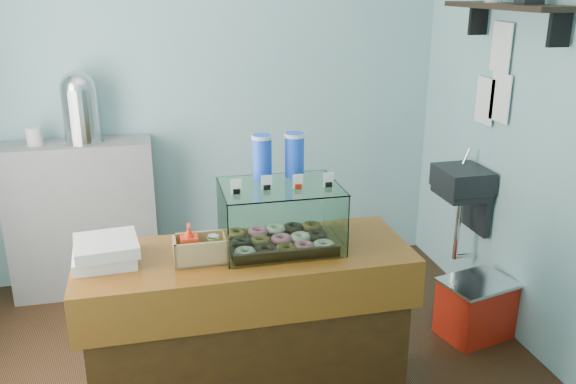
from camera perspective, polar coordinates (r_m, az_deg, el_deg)
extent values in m
plane|color=black|center=(3.62, -4.35, -17.02)|extent=(3.50, 3.50, 0.00)
cube|color=#85B8C2|center=(4.48, -7.91, 9.51)|extent=(3.50, 0.04, 2.80)
cube|color=#85B8C2|center=(1.63, 2.93, -7.43)|extent=(3.50, 0.04, 2.80)
cube|color=#85B8C2|center=(3.69, 23.12, 6.16)|extent=(0.04, 3.00, 2.80)
cube|color=black|center=(4.17, 16.00, 1.16)|extent=(0.30, 0.35, 0.15)
cube|color=black|center=(4.29, 17.28, -1.27)|extent=(0.04, 0.30, 0.35)
cylinder|color=silver|center=(4.25, 16.33, 3.17)|extent=(0.02, 0.02, 0.12)
cylinder|color=silver|center=(4.28, 15.58, -3.30)|extent=(0.04, 0.04, 0.45)
cube|color=black|center=(3.79, 19.77, 16.06)|extent=(0.25, 1.00, 0.03)
cube|color=black|center=(3.50, 24.07, 13.74)|extent=(0.12, 0.03, 0.18)
cube|color=black|center=(4.17, 17.38, 15.09)|extent=(0.12, 0.03, 0.18)
cube|color=white|center=(4.03, 19.24, 8.32)|extent=(0.01, 0.21, 0.30)
cube|color=white|center=(4.18, 17.94, 8.11)|extent=(0.01, 0.21, 0.30)
cube|color=white|center=(4.04, 19.33, 12.65)|extent=(0.01, 0.21, 0.30)
cube|color=#40220C|center=(3.18, -3.81, -13.49)|extent=(1.50, 0.56, 0.84)
cube|color=#4D230A|center=(2.96, -3.99, -6.12)|extent=(1.60, 0.60, 0.06)
cube|color=#4D230A|center=(2.77, -2.96, -10.78)|extent=(1.60, 0.04, 0.18)
cube|color=gray|center=(4.53, -18.59, -2.38)|extent=(1.00, 0.32, 1.10)
cube|color=#351E0F|center=(3.00, -0.72, -4.86)|extent=(0.51, 0.36, 0.02)
torus|color=silver|center=(2.85, -3.99, -5.64)|extent=(0.10, 0.10, 0.03)
torus|color=black|center=(2.87, -2.10, -5.47)|extent=(0.10, 0.10, 0.03)
torus|color=brown|center=(2.89, -0.22, -5.30)|extent=(0.10, 0.10, 0.03)
torus|color=#D8658A|center=(2.91, 1.63, -5.13)|extent=(0.10, 0.10, 0.03)
torus|color=silver|center=(2.93, 3.45, -4.95)|extent=(0.10, 0.10, 0.03)
torus|color=black|center=(2.96, -4.36, -4.70)|extent=(0.10, 0.10, 0.03)
torus|color=brown|center=(2.97, -2.53, -4.55)|extent=(0.10, 0.10, 0.03)
torus|color=#D8658A|center=(2.99, -0.72, -4.39)|extent=(0.10, 0.10, 0.03)
torus|color=silver|center=(3.01, 1.07, -4.23)|extent=(0.10, 0.10, 0.03)
torus|color=black|center=(3.03, 2.83, -4.07)|extent=(0.10, 0.10, 0.03)
torus|color=brown|center=(3.07, -4.69, -3.83)|extent=(0.10, 0.10, 0.03)
torus|color=#D8658A|center=(3.08, -2.93, -3.69)|extent=(0.10, 0.10, 0.03)
torus|color=silver|center=(3.10, -1.18, -3.54)|extent=(0.10, 0.10, 0.03)
torus|color=black|center=(3.12, 0.54, -3.39)|extent=(0.10, 0.10, 0.03)
torus|color=brown|center=(3.14, 2.25, -3.24)|extent=(0.10, 0.10, 0.03)
cube|color=white|center=(2.76, 0.16, -3.83)|extent=(0.56, 0.01, 0.30)
cube|color=white|center=(3.13, -1.51, -1.01)|extent=(0.56, 0.01, 0.30)
cube|color=white|center=(2.91, -6.13, -2.76)|extent=(0.01, 0.41, 0.30)
cube|color=white|center=(3.01, 4.47, -1.90)|extent=(0.01, 0.41, 0.30)
cube|color=white|center=(2.89, -0.74, 0.53)|extent=(0.57, 0.42, 0.01)
cube|color=white|center=(2.80, -4.92, 0.64)|extent=(0.05, 0.00, 0.07)
cube|color=black|center=(2.81, -4.91, 0.19)|extent=(0.03, 0.02, 0.02)
cube|color=white|center=(2.82, -1.98, 0.85)|extent=(0.05, 0.00, 0.07)
cube|color=black|center=(2.83, -1.98, 0.41)|extent=(0.03, 0.02, 0.02)
cube|color=white|center=(2.85, 0.90, 1.05)|extent=(0.05, 0.00, 0.07)
cube|color=#AE250D|center=(2.86, 0.90, 0.61)|extent=(0.03, 0.02, 0.02)
cube|color=white|center=(2.89, 3.72, 1.25)|extent=(0.05, 0.00, 0.07)
cube|color=black|center=(2.90, 3.71, 0.81)|extent=(0.03, 0.02, 0.02)
cylinder|color=blue|center=(2.98, -2.44, 3.31)|extent=(0.09, 0.09, 0.22)
cylinder|color=silver|center=(2.95, -2.47, 5.18)|extent=(0.10, 0.10, 0.02)
cylinder|color=blue|center=(3.01, 0.61, 3.50)|extent=(0.09, 0.09, 0.22)
cylinder|color=silver|center=(2.98, 0.62, 5.35)|extent=(0.10, 0.10, 0.02)
cube|color=tan|center=(2.87, -8.11, -6.30)|extent=(0.25, 0.15, 0.01)
cube|color=tan|center=(2.79, -8.02, -5.88)|extent=(0.25, 0.01, 0.12)
cube|color=tan|center=(2.91, -8.29, -4.78)|extent=(0.25, 0.01, 0.12)
cube|color=tan|center=(2.84, -10.53, -5.50)|extent=(0.01, 0.15, 0.12)
cube|color=tan|center=(2.86, -5.80, -5.12)|extent=(0.01, 0.15, 0.12)
imported|color=#F13916|center=(2.83, -9.21, -4.65)|extent=(0.08, 0.08, 0.18)
cylinder|color=#519629|center=(2.85, -6.96, -5.18)|extent=(0.06, 0.06, 0.10)
cylinder|color=silver|center=(2.83, -7.00, -4.17)|extent=(0.05, 0.05, 0.01)
cube|color=silver|center=(2.95, -16.76, -5.78)|extent=(0.30, 0.30, 0.06)
cube|color=silver|center=(2.92, -16.66, -4.85)|extent=(0.31, 0.31, 0.06)
cylinder|color=silver|center=(4.35, -18.56, 4.46)|extent=(0.26, 0.26, 0.01)
cylinder|color=silver|center=(4.32, -18.81, 6.82)|extent=(0.24, 0.24, 0.36)
sphere|color=silver|center=(4.28, -19.07, 9.15)|extent=(0.24, 0.24, 0.24)
cube|color=red|center=(4.07, 17.13, -10.46)|extent=(0.47, 0.39, 0.36)
cube|color=silver|center=(3.99, 17.40, -8.09)|extent=(0.49, 0.42, 0.02)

